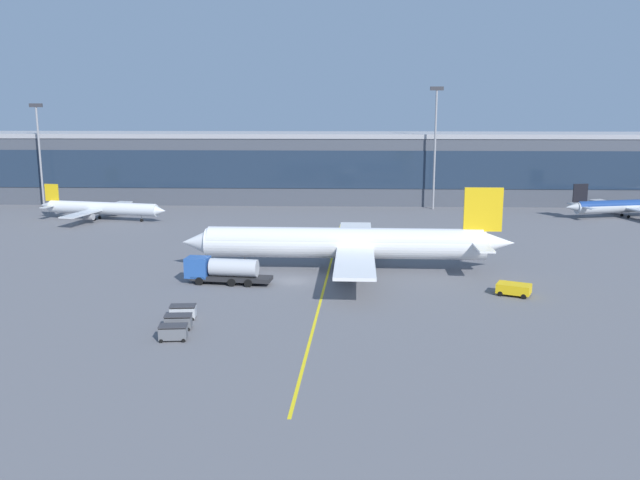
{
  "coord_description": "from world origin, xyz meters",
  "views": [
    {
      "loc": [
        6.18,
        -81.48,
        21.74
      ],
      "look_at": [
        3.19,
        4.27,
        4.5
      ],
      "focal_mm": 37.31,
      "sensor_mm": 36.0,
      "label": 1
    }
  ],
  "objects_px": {
    "commuter_jet_far": "(632,206)",
    "baggage_cart_1": "(178,321)",
    "main_airliner": "(346,243)",
    "commuter_jet_near": "(102,208)",
    "baggage_cart_0": "(173,332)",
    "pushback_tug": "(515,288)",
    "baggage_cart_2": "(183,312)",
    "fuel_tanker": "(223,270)"
  },
  "relations": [
    {
      "from": "commuter_jet_far",
      "to": "baggage_cart_1",
      "type": "bearing_deg",
      "value": -136.23
    },
    {
      "from": "main_airliner",
      "to": "baggage_cart_0",
      "type": "distance_m",
      "value": 32.88
    },
    {
      "from": "baggage_cart_1",
      "to": "baggage_cart_2",
      "type": "relative_size",
      "value": 1.0
    },
    {
      "from": "pushback_tug",
      "to": "baggage_cart_0",
      "type": "xyz_separation_m",
      "value": [
        -36.18,
        -16.44,
        -0.07
      ]
    },
    {
      "from": "main_airliner",
      "to": "commuter_jet_far",
      "type": "distance_m",
      "value": 73.45
    },
    {
      "from": "baggage_cart_1",
      "to": "commuter_jet_near",
      "type": "bearing_deg",
      "value": 115.7
    },
    {
      "from": "baggage_cart_1",
      "to": "commuter_jet_far",
      "type": "relative_size",
      "value": 0.1
    },
    {
      "from": "baggage_cart_0",
      "to": "baggage_cart_2",
      "type": "xyz_separation_m",
      "value": [
        -0.59,
        6.37,
        0.0
      ]
    },
    {
      "from": "main_airliner",
      "to": "commuter_jet_near",
      "type": "relative_size",
      "value": 1.66
    },
    {
      "from": "pushback_tug",
      "to": "fuel_tanker",
      "type": "bearing_deg",
      "value": 173.21
    },
    {
      "from": "baggage_cart_0",
      "to": "baggage_cart_2",
      "type": "distance_m",
      "value": 6.4
    },
    {
      "from": "pushback_tug",
      "to": "commuter_jet_near",
      "type": "distance_m",
      "value": 84.09
    },
    {
      "from": "baggage_cart_0",
      "to": "baggage_cart_1",
      "type": "bearing_deg",
      "value": 95.33
    },
    {
      "from": "main_airliner",
      "to": "baggage_cart_0",
      "type": "xyz_separation_m",
      "value": [
        -16.48,
        -28.3,
        -2.94
      ]
    },
    {
      "from": "main_airliner",
      "to": "commuter_jet_near",
      "type": "distance_m",
      "value": 61.27
    },
    {
      "from": "baggage_cart_1",
      "to": "commuter_jet_far",
      "type": "bearing_deg",
      "value": 43.77
    },
    {
      "from": "pushback_tug",
      "to": "baggage_cart_0",
      "type": "relative_size",
      "value": 1.58
    },
    {
      "from": "pushback_tug",
      "to": "baggage_cart_1",
      "type": "xyz_separation_m",
      "value": [
        -36.47,
        -13.25,
        -0.07
      ]
    },
    {
      "from": "commuter_jet_far",
      "to": "commuter_jet_near",
      "type": "xyz_separation_m",
      "value": [
        -104.82,
        -7.19,
        0.09
      ]
    },
    {
      "from": "pushback_tug",
      "to": "commuter_jet_far",
      "type": "relative_size",
      "value": 0.15
    },
    {
      "from": "main_airliner",
      "to": "commuter_jet_near",
      "type": "bearing_deg",
      "value": 140.82
    },
    {
      "from": "fuel_tanker",
      "to": "commuter_jet_far",
      "type": "bearing_deg",
      "value": 36.35
    },
    {
      "from": "baggage_cart_1",
      "to": "commuter_jet_near",
      "type": "relative_size",
      "value": 0.1
    },
    {
      "from": "baggage_cart_1",
      "to": "commuter_jet_far",
      "type": "xyz_separation_m",
      "value": [
        74.12,
        71.0,
        1.49
      ]
    },
    {
      "from": "fuel_tanker",
      "to": "baggage_cart_0",
      "type": "distance_m",
      "value": 20.67
    },
    {
      "from": "main_airliner",
      "to": "baggage_cart_2",
      "type": "xyz_separation_m",
      "value": [
        -17.08,
        -21.93,
        -2.94
      ]
    },
    {
      "from": "commuter_jet_far",
      "to": "commuter_jet_near",
      "type": "height_order",
      "value": "commuter_jet_far"
    },
    {
      "from": "pushback_tug",
      "to": "baggage_cart_0",
      "type": "bearing_deg",
      "value": -155.56
    },
    {
      "from": "pushback_tug",
      "to": "commuter_jet_near",
      "type": "relative_size",
      "value": 0.16
    },
    {
      "from": "main_airliner",
      "to": "baggage_cart_1",
      "type": "height_order",
      "value": "main_airliner"
    },
    {
      "from": "fuel_tanker",
      "to": "commuter_jet_near",
      "type": "height_order",
      "value": "commuter_jet_near"
    },
    {
      "from": "pushback_tug",
      "to": "commuter_jet_near",
      "type": "bearing_deg",
      "value": 143.04
    },
    {
      "from": "main_airliner",
      "to": "commuter_jet_far",
      "type": "bearing_deg",
      "value": 38.67
    },
    {
      "from": "baggage_cart_0",
      "to": "commuter_jet_far",
      "type": "bearing_deg",
      "value": 45.14
    },
    {
      "from": "pushback_tug",
      "to": "baggage_cart_1",
      "type": "height_order",
      "value": "baggage_cart_1"
    },
    {
      "from": "baggage_cart_2",
      "to": "commuter_jet_near",
      "type": "distance_m",
      "value": 67.84
    },
    {
      "from": "fuel_tanker",
      "to": "pushback_tug",
      "type": "distance_m",
      "value": 35.4
    },
    {
      "from": "main_airliner",
      "to": "baggage_cart_2",
      "type": "bearing_deg",
      "value": -127.91
    },
    {
      "from": "baggage_cart_1",
      "to": "baggage_cart_0",
      "type": "bearing_deg",
      "value": -84.67
    },
    {
      "from": "baggage_cart_0",
      "to": "commuter_jet_near",
      "type": "distance_m",
      "value": 73.83
    },
    {
      "from": "main_airliner",
      "to": "fuel_tanker",
      "type": "bearing_deg",
      "value": -153.58
    },
    {
      "from": "baggage_cart_0",
      "to": "main_airliner",
      "type": "bearing_deg",
      "value": 59.78
    }
  ]
}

